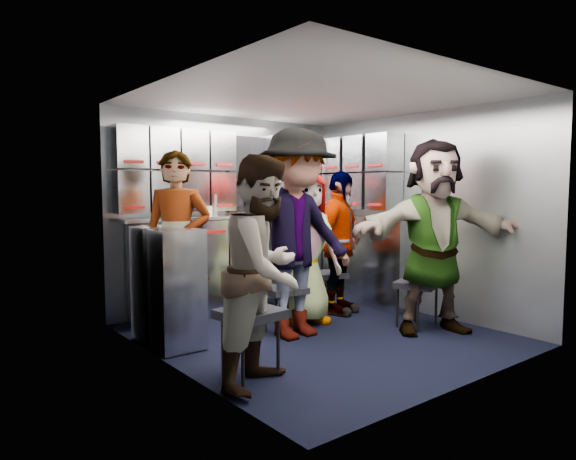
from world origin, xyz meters
TOP-DOWN VIEW (x-y plane):
  - floor at (0.00, 0.00)m, footprint 3.00×3.00m
  - wall_back at (0.00, 1.50)m, footprint 2.80×0.04m
  - wall_left at (-1.40, 0.00)m, footprint 0.04×3.00m
  - wall_right at (1.40, 0.00)m, footprint 0.04×3.00m
  - ceiling at (0.00, 0.00)m, footprint 2.80×3.00m
  - cart_bank_back at (0.00, 1.29)m, footprint 2.68×0.38m
  - cart_bank_left at (-1.19, 0.56)m, footprint 0.38×0.76m
  - counter at (0.00, 1.29)m, footprint 2.68×0.42m
  - locker_bank_back at (0.00, 1.35)m, footprint 2.68×0.28m
  - locker_bank_right at (1.25, 0.70)m, footprint 0.28×1.00m
  - right_cabinet at (1.25, 0.60)m, footprint 0.28×1.20m
  - coffee_niche at (0.18, 1.41)m, footprint 0.46×0.16m
  - red_latch_strip at (0.00, 1.09)m, footprint 2.60×0.02m
  - jump_seat_near_left at (-1.05, -0.46)m, footprint 0.44×0.42m
  - jump_seat_mid_left at (-0.19, 0.26)m, footprint 0.40×0.39m
  - jump_seat_center at (0.17, 0.57)m, footprint 0.43×0.42m
  - jump_seat_mid_right at (0.70, 0.64)m, footprint 0.42×0.41m
  - jump_seat_near_right at (0.90, -0.39)m, footprint 0.48×0.47m
  - attendant_standing at (-1.05, 0.66)m, footprint 0.70×0.70m
  - attendant_arc_a at (-1.05, -0.64)m, footprint 0.93×0.85m
  - attendant_arc_b at (-0.19, 0.08)m, footprint 1.19×0.69m
  - attendant_arc_c at (0.17, 0.39)m, footprint 0.78×0.57m
  - attendant_arc_d at (0.70, 0.46)m, footprint 0.95×0.67m
  - attendant_arc_e at (0.90, -0.57)m, footprint 1.69×1.24m
  - bottle_left at (-0.34, 1.24)m, footprint 0.07×0.07m
  - bottle_mid at (-0.73, 1.24)m, footprint 0.07×0.07m
  - bottle_right at (1.00, 1.24)m, footprint 0.06×0.06m
  - cup_left at (-0.42, 1.23)m, footprint 0.08×0.08m
  - cup_right at (0.87, 1.23)m, footprint 0.08×0.08m

SIDE VIEW (x-z plane):
  - floor at x=0.00m, z-range 0.00..0.00m
  - jump_seat_mid_right at x=0.70m, z-range 0.16..0.58m
  - jump_seat_mid_left at x=-0.19m, z-range 0.16..0.58m
  - jump_seat_center at x=0.17m, z-range 0.17..0.61m
  - jump_seat_near_right at x=0.90m, z-range 0.17..0.61m
  - jump_seat_near_left at x=-1.05m, z-range 0.18..0.66m
  - cart_bank_back at x=0.00m, z-range 0.00..0.99m
  - cart_bank_left at x=-1.19m, z-range 0.00..0.99m
  - right_cabinet at x=1.25m, z-range 0.00..1.00m
  - attendant_arc_c at x=0.17m, z-range 0.00..1.48m
  - attendant_arc_d at x=0.70m, z-range 0.00..1.49m
  - attendant_arc_a at x=-1.05m, z-range 0.00..1.53m
  - attendant_standing at x=-1.05m, z-range 0.00..1.64m
  - red_latch_strip at x=0.00m, z-range 0.86..0.90m
  - attendant_arc_e at x=0.90m, z-range 0.00..1.77m
  - attendant_arc_b at x=-0.19m, z-range 0.00..1.83m
  - counter at x=0.00m, z-range 1.00..1.03m
  - wall_back at x=0.00m, z-range 0.00..2.10m
  - wall_left at x=-1.40m, z-range 0.00..2.10m
  - wall_right at x=1.40m, z-range 0.00..2.10m
  - cup_right at x=0.87m, z-range 1.03..1.13m
  - cup_left at x=-0.42m, z-range 1.03..1.13m
  - bottle_left at x=-0.34m, z-range 1.03..1.25m
  - bottle_right at x=1.00m, z-range 1.03..1.29m
  - bottle_mid at x=-0.73m, z-range 1.03..1.31m
  - coffee_niche at x=0.18m, z-range 1.05..1.89m
  - locker_bank_back at x=0.00m, z-range 1.08..1.90m
  - locker_bank_right at x=1.25m, z-range 1.08..1.90m
  - ceiling at x=0.00m, z-range 2.09..2.11m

